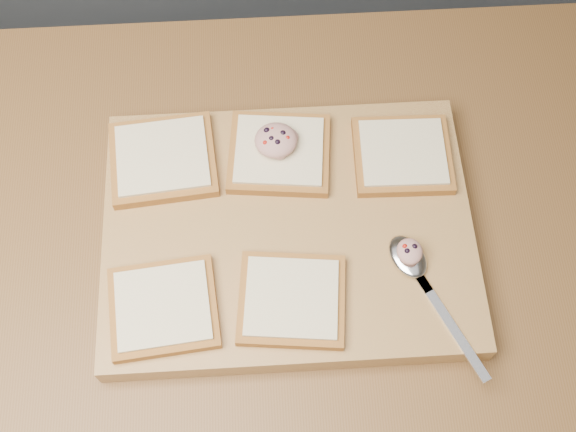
% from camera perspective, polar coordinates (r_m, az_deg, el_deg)
% --- Properties ---
extents(ground, '(4.00, 4.00, 0.00)m').
position_cam_1_polar(ground, '(1.77, -5.42, -15.21)').
color(ground, '#515459').
rests_on(ground, ground).
extents(island_counter, '(2.00, 0.80, 0.90)m').
position_cam_1_polar(island_counter, '(1.33, -7.11, -11.53)').
color(island_counter, slate).
rests_on(island_counter, ground).
extents(cutting_board, '(0.45, 0.34, 0.04)m').
position_cam_1_polar(cutting_board, '(0.90, 0.00, -1.22)').
color(cutting_board, '#A98548').
rests_on(cutting_board, island_counter).
extents(bread_far_left, '(0.14, 0.13, 0.02)m').
position_cam_1_polar(bread_far_left, '(0.93, -9.85, 4.47)').
color(bread_far_left, '#A46D2A').
rests_on(bread_far_left, cutting_board).
extents(bread_far_center, '(0.14, 0.13, 0.02)m').
position_cam_1_polar(bread_far_center, '(0.92, -0.71, 5.00)').
color(bread_far_center, '#A46D2A').
rests_on(bread_far_center, cutting_board).
extents(bread_far_right, '(0.12, 0.11, 0.02)m').
position_cam_1_polar(bread_far_right, '(0.93, 9.03, 4.80)').
color(bread_far_right, '#A46D2A').
rests_on(bread_far_right, cutting_board).
extents(bread_near_left, '(0.13, 0.12, 0.02)m').
position_cam_1_polar(bread_near_left, '(0.85, -9.81, -7.13)').
color(bread_near_left, '#A46D2A').
rests_on(bread_near_left, cutting_board).
extents(bread_near_center, '(0.13, 0.12, 0.02)m').
position_cam_1_polar(bread_near_center, '(0.84, 0.29, -6.62)').
color(bread_near_center, '#A46D2A').
rests_on(bread_near_center, cutting_board).
extents(tuna_salad_dollop, '(0.05, 0.05, 0.03)m').
position_cam_1_polar(tuna_salad_dollop, '(0.91, -0.97, 6.02)').
color(tuna_salad_dollop, tan).
rests_on(tuna_salad_dollop, bread_far_center).
extents(spoon, '(0.10, 0.19, 0.01)m').
position_cam_1_polar(spoon, '(0.87, 9.93, -3.96)').
color(spoon, silver).
rests_on(spoon, cutting_board).
extents(spoon_salad, '(0.03, 0.03, 0.02)m').
position_cam_1_polar(spoon_salad, '(0.86, 9.59, -2.77)').
color(spoon_salad, tan).
rests_on(spoon_salad, spoon).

